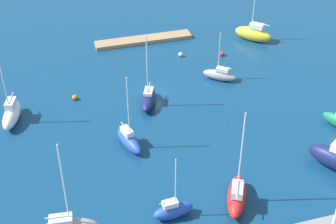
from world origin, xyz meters
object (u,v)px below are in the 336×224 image
(pier_dock, at_px, (144,40))
(sailboat_white_inner_mooring, at_px, (12,114))
(sailboat_navy_off_beacon, at_px, (148,99))
(mooring_buoy_red, at_px, (222,54))
(sailboat_blue_lone_south, at_px, (173,210))
(sailboat_navy_east_end, at_px, (336,158))
(sailboat_red_west_end, at_px, (237,196))
(sailboat_gray_outer_mooring, at_px, (220,75))
(sailboat_yellow_lone_north, at_px, (253,33))
(sailboat_blue_along_channel, at_px, (129,140))
(harbor_beacon, at_px, (336,214))
(mooring_buoy_white, at_px, (181,54))
(mooring_buoy_orange, at_px, (75,97))

(pier_dock, xyz_separation_m, sailboat_white_inner_mooring, (25.39, 20.26, 1.01))
(sailboat_navy_off_beacon, bearing_deg, mooring_buoy_red, 146.68)
(sailboat_blue_lone_south, xyz_separation_m, sailboat_navy_east_end, (-23.17, -2.42, 0.54))
(sailboat_red_west_end, bearing_deg, sailboat_gray_outer_mooring, 9.30)
(sailboat_yellow_lone_north, distance_m, sailboat_blue_along_channel, 39.79)
(sailboat_gray_outer_mooring, xyz_separation_m, sailboat_navy_off_beacon, (13.61, 4.04, 0.11))
(sailboat_gray_outer_mooring, height_order, sailboat_white_inner_mooring, sailboat_white_inner_mooring)
(pier_dock, xyz_separation_m, sailboat_red_west_end, (-0.29, 45.68, 1.02))
(sailboat_gray_outer_mooring, bearing_deg, pier_dock, -25.01)
(sailboat_red_west_end, distance_m, sailboat_blue_along_channel, 17.74)
(harbor_beacon, xyz_separation_m, sailboat_blue_along_channel, (18.69, -22.13, -2.17))
(sailboat_yellow_lone_north, bearing_deg, sailboat_navy_off_beacon, 78.54)
(harbor_beacon, xyz_separation_m, sailboat_blue_lone_south, (16.58, -7.68, -2.23))
(sailboat_yellow_lone_north, bearing_deg, harbor_beacon, 122.13)
(sailboat_red_west_end, bearing_deg, sailboat_blue_lone_south, 115.73)
(sailboat_blue_along_channel, xyz_separation_m, mooring_buoy_red, (-22.46, -21.37, -0.74))
(sailboat_navy_off_beacon, relative_size, mooring_buoy_red, 14.72)
(sailboat_gray_outer_mooring, height_order, sailboat_blue_lone_south, sailboat_blue_lone_south)
(harbor_beacon, xyz_separation_m, mooring_buoy_white, (3.72, -45.44, -2.92))
(sailboat_yellow_lone_north, bearing_deg, sailboat_white_inner_mooring, 63.73)
(sailboat_red_west_end, xyz_separation_m, sailboat_blue_along_channel, (10.13, -14.56, -0.22))
(sailboat_gray_outer_mooring, bearing_deg, mooring_buoy_white, -30.51)
(sailboat_navy_east_end, distance_m, mooring_buoy_white, 36.83)
(harbor_beacon, relative_size, mooring_buoy_orange, 4.51)
(pier_dock, height_order, sailboat_gray_outer_mooring, sailboat_gray_outer_mooring)
(sailboat_gray_outer_mooring, height_order, sailboat_navy_off_beacon, sailboat_navy_off_beacon)
(sailboat_navy_off_beacon, bearing_deg, sailboat_white_inner_mooring, -71.82)
(sailboat_navy_east_end, bearing_deg, sailboat_blue_along_channel, 32.37)
(harbor_beacon, distance_m, sailboat_blue_along_channel, 29.05)
(pier_dock, height_order, sailboat_navy_east_end, sailboat_navy_east_end)
(sailboat_red_west_end, distance_m, sailboat_navy_east_end, 15.37)
(sailboat_red_west_end, distance_m, mooring_buoy_red, 38.00)
(mooring_buoy_white, bearing_deg, sailboat_gray_outer_mooring, 111.60)
(sailboat_red_west_end, xyz_separation_m, sailboat_navy_east_end, (-15.15, -2.54, 0.25))
(sailboat_navy_east_end, relative_size, mooring_buoy_white, 15.53)
(sailboat_gray_outer_mooring, bearing_deg, sailboat_blue_along_channel, 73.51)
(sailboat_blue_lone_south, xyz_separation_m, mooring_buoy_white, (-12.86, -37.76, -0.69))
(sailboat_navy_off_beacon, xyz_separation_m, mooring_buoy_white, (-9.72, -13.85, -0.69))
(mooring_buoy_orange, height_order, mooring_buoy_white, mooring_buoy_orange)
(sailboat_blue_lone_south, xyz_separation_m, sailboat_yellow_lone_north, (-28.38, -40.00, 0.43))
(sailboat_white_inner_mooring, height_order, mooring_buoy_orange, sailboat_white_inner_mooring)
(sailboat_white_inner_mooring, xyz_separation_m, mooring_buoy_red, (-38.01, -10.51, -0.96))
(sailboat_gray_outer_mooring, xyz_separation_m, sailboat_blue_lone_south, (16.74, 27.95, 0.11))
(pier_dock, height_order, sailboat_blue_lone_south, sailboat_blue_lone_south)
(sailboat_navy_off_beacon, relative_size, sailboat_navy_east_end, 0.97)
(sailboat_gray_outer_mooring, xyz_separation_m, sailboat_red_west_end, (8.72, 28.07, 0.39))
(mooring_buoy_orange, xyz_separation_m, mooring_buoy_red, (-28.22, -7.13, 0.01))
(sailboat_gray_outer_mooring, height_order, sailboat_blue_along_channel, sailboat_blue_along_channel)
(harbor_beacon, bearing_deg, pier_dock, -80.57)
(harbor_beacon, xyz_separation_m, mooring_buoy_red, (-3.77, -43.50, -2.91))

